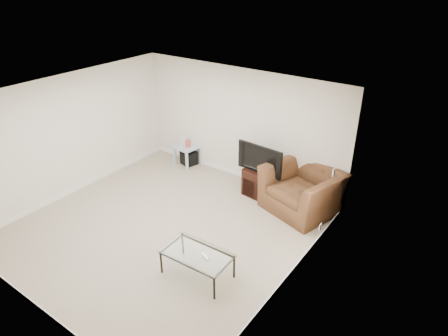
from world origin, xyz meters
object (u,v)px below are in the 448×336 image
Objects in this scene: subwoofer at (189,158)px; recliner at (303,183)px; side_table at (187,155)px; television at (263,158)px; tv_stand at (262,183)px; coffee_table at (197,264)px.

recliner is at bearing -4.54° from subwoofer.
recliner reaches higher than side_table.
television reaches higher than side_table.
side_table is at bearing -179.86° from tv_stand.
television reaches higher than recliner.
tv_stand is 0.94m from recliner.
subwoofer is 0.30× the size of coffee_table.
tv_stand is at bearing -6.37° from subwoofer.
side_table is (-2.23, 0.26, -0.66)m from television.
television is 0.70× the size of recliner.
recliner is (3.10, -0.25, 0.43)m from subwoofer.
side_table is at bearing -153.81° from subwoofer.
television is at bearing -161.04° from recliner.
recliner is (0.90, 0.00, 0.29)m from tv_stand.
television is 2.34m from side_table.
television is 2.94× the size of subwoofer.
tv_stand is 2.70m from coffee_table.
side_table is at bearing 177.50° from television.
tv_stand is at bearing 88.12° from television.
coffee_table is at bearing -83.24° from recliner.
tv_stand reaches higher than subwoofer.
side_table reaches higher than coffee_table.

